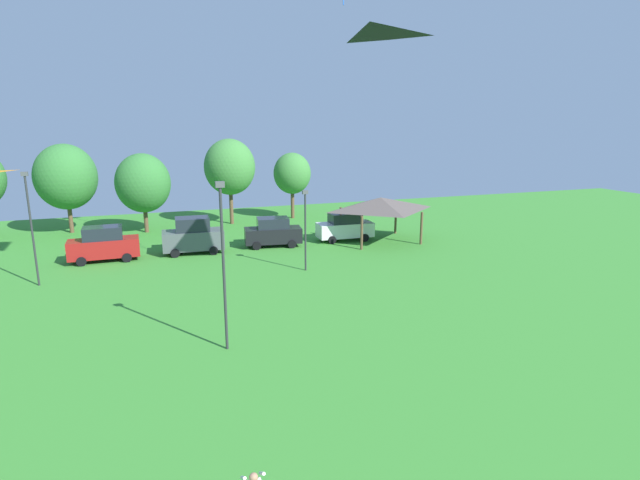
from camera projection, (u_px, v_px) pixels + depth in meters
kite_flying_0 at (369, 48)px, 23.00m from camera, size 3.90×4.01×0.51m
parked_car_leftmost at (104, 244)px, 34.68m from camera, size 4.68×2.04×2.45m
parked_car_second_from_left at (193, 236)px, 36.80m from camera, size 4.47×2.27×2.69m
parked_car_third_from_left at (273, 232)px, 38.91m from camera, size 4.58×2.47×2.28m
parked_car_rightmost_in_row at (345, 227)px, 40.94m from camera, size 4.63×2.19×2.27m
park_pavilion at (380, 204)px, 40.27m from camera, size 6.70×5.57×3.60m
light_post_1 at (31, 223)px, 28.80m from camera, size 0.36×0.20×6.73m
light_post_2 at (223, 259)px, 20.38m from camera, size 0.36×0.20×7.15m
light_post_3 at (305, 225)px, 32.03m from camera, size 0.36×0.20×5.27m
treeline_tree_2 at (66, 177)px, 43.01m from camera, size 5.14×5.14×7.75m
treeline_tree_3 at (143, 183)px, 43.31m from camera, size 4.66×4.66×6.93m
treeline_tree_4 at (230, 167)px, 46.87m from camera, size 4.77×4.77×8.05m
treeline_tree_5 at (292, 174)px, 49.99m from camera, size 3.74×3.74×6.60m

